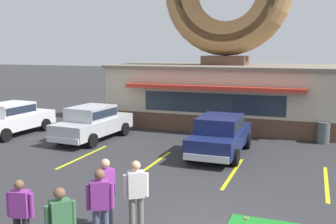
{
  "coord_description": "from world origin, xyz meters",
  "views": [
    {
      "loc": [
        2.1,
        -8.02,
        4.22
      ],
      "look_at": [
        -2.74,
        5.0,
        2.0
      ],
      "focal_mm": 42.0,
      "sensor_mm": 36.0,
      "label": 1
    }
  ],
  "objects": [
    {
      "name": "mini_donut_far_centre",
      "position": [
        0.71,
        1.34,
        0.05
      ],
      "size": [
        0.13,
        0.13,
        0.04
      ],
      "primitive_type": "torus",
      "color": "#A5724C",
      "rests_on": "putting_mat"
    },
    {
      "name": "trash_bin",
      "position": [
        2.64,
        10.74,
        0.5
      ],
      "size": [
        0.57,
        0.57,
        0.97
      ],
      "color": "#51565B",
      "rests_on": "ground"
    },
    {
      "name": "car_silver",
      "position": [
        -7.53,
        7.73,
        0.87
      ],
      "size": [
        2.21,
        4.67,
        1.6
      ],
      "color": "#B2B5BA",
      "rests_on": "ground"
    },
    {
      "name": "pedestrian_leather_jacket_man",
      "position": [
        -3.5,
        -1.81,
        0.86
      ],
      "size": [
        0.58,
        0.32,
        1.56
      ],
      "color": "#232328",
      "rests_on": "ground"
    },
    {
      "name": "car_navy",
      "position": [
        -1.31,
        7.18,
        0.87
      ],
      "size": [
        2.0,
        4.57,
        1.6
      ],
      "color": "navy",
      "rests_on": "ground"
    },
    {
      "name": "parking_stripe_mid_left",
      "position": [
        -0.34,
        5.0,
        0.0
      ],
      "size": [
        0.12,
        3.6,
        0.01
      ],
      "primitive_type": "cube",
      "color": "yellow",
      "rests_on": "ground"
    },
    {
      "name": "donut_shop_building",
      "position": [
        -2.63,
        13.94,
        3.74
      ],
      "size": [
        12.3,
        6.75,
        10.96
      ],
      "color": "brown",
      "rests_on": "ground"
    },
    {
      "name": "parking_stripe_left",
      "position": [
        -3.34,
        5.0,
        0.0
      ],
      "size": [
        0.12,
        3.6,
        0.01
      ],
      "primitive_type": "cube",
      "color": "yellow",
      "rests_on": "ground"
    },
    {
      "name": "pedestrian_hooded_kid",
      "position": [
        -2.03,
        -1.06,
        0.96
      ],
      "size": [
        0.53,
        0.4,
        1.73
      ],
      "color": "#474C66",
      "rests_on": "ground"
    },
    {
      "name": "parking_stripe_far_left",
      "position": [
        -6.34,
        5.0,
        0.0
      ],
      "size": [
        0.12,
        3.6,
        0.01
      ],
      "primitive_type": "cube",
      "color": "yellow",
      "rests_on": "ground"
    },
    {
      "name": "pedestrian_clipboard_woman",
      "position": [
        -1.61,
        -0.15,
        0.95
      ],
      "size": [
        0.51,
        0.41,
        1.71
      ],
      "color": "slate",
      "rests_on": "ground"
    },
    {
      "name": "parking_stripe_centre",
      "position": [
        2.66,
        5.0,
        0.0
      ],
      "size": [
        0.12,
        3.6,
        0.01
      ],
      "primitive_type": "cube",
      "color": "yellow",
      "rests_on": "ground"
    },
    {
      "name": "car_white",
      "position": [
        -11.9,
        7.28,
        0.87
      ],
      "size": [
        2.14,
        4.64,
        1.6
      ],
      "color": "silver",
      "rests_on": "ground"
    },
    {
      "name": "pedestrian_blue_sweater_man",
      "position": [
        -2.36,
        -0.23,
        0.94
      ],
      "size": [
        0.35,
        0.57,
        1.7
      ],
      "color": "#474C66",
      "rests_on": "ground"
    }
  ]
}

